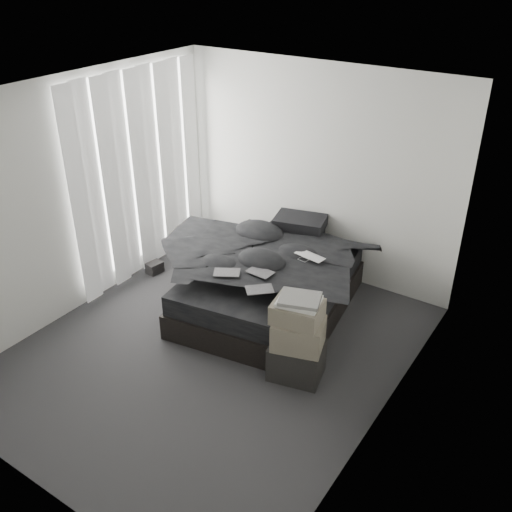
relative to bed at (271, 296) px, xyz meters
The scene contains 25 objects.
floor 1.03m from the bed, 93.48° to the right, with size 3.60×4.20×0.01m, color #2C2C2E.
ceiling 2.66m from the bed, 93.48° to the right, with size 3.60×4.20×0.01m, color white.
wall_back 1.58m from the bed, 93.29° to the left, with size 3.60×0.01×2.60m, color silver.
wall_front 3.33m from the bed, 91.14° to the right, with size 3.60×0.01×2.60m, color silver.
wall_left 2.42m from the bed, 151.29° to the right, with size 0.01×4.20×2.60m, color silver.
wall_right 2.32m from the bed, 30.41° to the right, with size 0.01×4.20×2.60m, color silver.
window_left 2.20m from the bed, behind, with size 0.02×2.00×2.30m, color white.
curtain_left 2.12m from the bed, behind, with size 0.06×2.12×2.48m, color white.
bed is the anchor object (origin of this frame).
mattress 0.26m from the bed, behind, with size 1.56×2.08×0.23m, color black.
duvet 0.50m from the bed, 81.32° to the right, with size 1.58×1.83×0.25m, color black.
pillow_lower 0.95m from the bed, 102.26° to the left, with size 0.65×0.44×0.15m, color black.
pillow_upper 1.00m from the bed, 97.21° to the left, with size 0.60×0.42×0.14m, color black.
laptop 0.75m from the bed, 16.18° to the left, with size 0.34×0.22×0.03m, color silver.
comic_a 0.89m from the bed, 105.76° to the right, with size 0.27×0.18×0.01m, color black.
comic_b 0.76m from the bed, 74.19° to the right, with size 0.27×0.18×0.01m, color black.
comic_c 0.99m from the bed, 66.90° to the right, with size 0.27×0.18×0.01m, color black.
side_stand 1.30m from the bed, behind, with size 0.33×0.33×0.61m, color black.
papers 1.36m from the bed, behind, with size 0.23×0.17×0.01m, color white.
floor_books 1.67m from the bed, behind, with size 0.14×0.20×0.14m, color black.
box_lower 1.22m from the bed, 45.99° to the right, with size 0.50×0.39×0.37m, color black.
box_mid 1.29m from the bed, 45.82° to the right, with size 0.46×0.37×0.28m, color #686152.
box_upper 1.36m from the bed, 46.43° to the right, with size 0.44×0.36×0.19m, color #686152.
art_book_white 1.42m from the bed, 45.99° to the right, with size 0.38×0.30×0.04m, color silver.
art_book_snake 1.45m from the bed, 45.82° to the right, with size 0.37×0.29×0.03m, color silver.
Camera 1 is at (2.99, -3.67, 3.73)m, focal length 40.00 mm.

